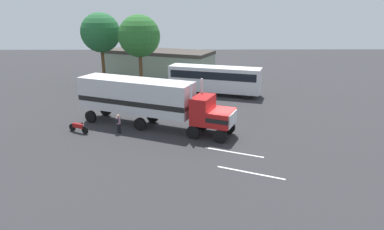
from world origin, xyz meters
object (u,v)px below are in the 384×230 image
object	(u,v)px
semi_truck	(147,99)
tree_center	(139,36)
person_bystander	(118,123)
motorcycle	(78,127)
parked_bus	(214,78)
tree_left	(101,33)

from	to	relation	value
semi_truck	tree_center	world-z (taller)	tree_center
semi_truck	person_bystander	xyz separation A→B (m)	(-2.24, -1.64, -1.63)
person_bystander	tree_center	world-z (taller)	tree_center
semi_truck	motorcycle	distance (m)	6.20
parked_bus	motorcycle	world-z (taller)	parked_bus
semi_truck	tree_center	xyz separation A→B (m)	(-2.23, 12.53, 4.34)
person_bystander	parked_bus	xyz separation A→B (m)	(9.00, 12.98, 1.17)
motorcycle	tree_left	bearing A→B (deg)	96.99
semi_truck	motorcycle	xyz separation A→B (m)	(-5.66, -1.50, -2.04)
person_bystander	tree_left	bearing A→B (deg)	107.13
tree_left	motorcycle	bearing A→B (deg)	-83.01
motorcycle	tree_center	distance (m)	15.79
person_bystander	tree_center	distance (m)	15.37
motorcycle	semi_truck	bearing A→B (deg)	14.82
person_bystander	motorcycle	distance (m)	3.45
parked_bus	tree_center	bearing A→B (deg)	172.47
semi_truck	person_bystander	bearing A→B (deg)	-143.81
parked_bus	tree_center	xyz separation A→B (m)	(-9.00, 1.19, 4.80)
person_bystander	parked_bus	bearing A→B (deg)	55.24
parked_bus	tree_left	distance (m)	16.36
tree_center	person_bystander	bearing A→B (deg)	-90.03
parked_bus	motorcycle	xyz separation A→B (m)	(-12.42, -12.84, -1.58)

